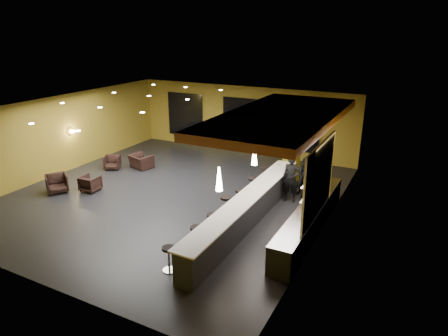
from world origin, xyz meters
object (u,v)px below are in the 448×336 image
at_px(armchair_a, 57,183).
at_px(bar_stool_0, 169,256).
at_px(staff_c, 309,181).
at_px(bar_counter, 247,211).
at_px(bar_stool_2, 213,222).
at_px(prep_counter, 310,220).
at_px(column, 292,142).
at_px(staff_a, 291,179).
at_px(armchair_c, 112,162).
at_px(pendant_1, 254,155).
at_px(bar_stool_3, 226,205).
at_px(staff_b, 306,177).
at_px(bar_stool_1, 196,235).
at_px(bar_stool_4, 240,197).
at_px(pendant_0, 219,179).
at_px(pendant_2, 280,137).
at_px(armchair_d, 141,161).
at_px(bar_stool_5, 253,185).
at_px(armchair_b, 90,183).
at_px(bar_stool_6, 265,175).

bearing_deg(armchair_a, bar_stool_0, -74.76).
bearing_deg(bar_stool_0, staff_c, 71.77).
distance_m(bar_counter, staff_c, 3.17).
relative_size(bar_counter, bar_stool_2, 10.51).
xyz_separation_m(prep_counter, staff_c, (-0.71, 2.38, 0.38)).
bearing_deg(column, staff_a, -71.95).
bearing_deg(armchair_c, staff_a, -26.70).
bearing_deg(pendant_1, bar_stool_3, -154.15).
bearing_deg(pendant_1, armchair_a, -169.89).
xyz_separation_m(staff_b, staff_c, (0.24, -0.44, 0.02)).
xyz_separation_m(bar_stool_0, bar_stool_1, (0.10, 1.29, 0.02)).
height_order(prep_counter, bar_stool_0, prep_counter).
bearing_deg(bar_stool_2, bar_stool_4, 92.19).
bearing_deg(staff_a, pendant_0, -107.97).
xyz_separation_m(pendant_0, bar_stool_4, (-0.75, 3.04, -1.87)).
xyz_separation_m(pendant_2, bar_stool_2, (-0.66, -4.19, -1.86)).
bearing_deg(prep_counter, armchair_d, 164.41).
distance_m(prep_counter, armchair_a, 10.11).
distance_m(armchair_a, bar_stool_5, 7.90).
bearing_deg(armchair_b, armchair_c, -70.23).
height_order(bar_counter, bar_stool_0, bar_counter).
bearing_deg(staff_b, bar_stool_4, -137.27).
distance_m(bar_stool_1, bar_stool_2, 0.97).
distance_m(column, pendant_0, 6.63).
bearing_deg(pendant_2, armchair_a, -153.86).
relative_size(armchair_d, bar_stool_4, 1.33).
bearing_deg(pendant_1, bar_stool_0, -101.30).
height_order(armchair_d, bar_stool_1, bar_stool_1).
xyz_separation_m(armchair_a, bar_stool_1, (7.32, -1.23, 0.12)).
relative_size(bar_stool_5, bar_stool_6, 0.92).
xyz_separation_m(bar_stool_0, bar_stool_3, (-0.05, 3.54, 0.06)).
distance_m(pendant_0, armchair_b, 7.40).
relative_size(armchair_c, bar_stool_6, 0.82).
bearing_deg(armchair_b, bar_stool_4, -171.97).
xyz_separation_m(pendant_0, pendant_1, (0.00, 2.50, 0.00)).
bearing_deg(bar_stool_4, armchair_c, 170.52).
xyz_separation_m(staff_a, bar_stool_6, (-1.38, 0.87, -0.37)).
distance_m(bar_stool_3, bar_stool_6, 3.32).
height_order(staff_a, bar_stool_6, staff_a).
distance_m(pendant_1, staff_a, 2.58).
bearing_deg(staff_c, armchair_b, -161.34).
xyz_separation_m(bar_stool_3, bar_stool_6, (0.13, 3.32, 0.02)).
relative_size(armchair_a, armchair_b, 1.14).
bearing_deg(staff_b, column, 120.34).
relative_size(staff_b, staff_c, 0.98).
relative_size(pendant_2, bar_stool_0, 0.96).
bearing_deg(armchair_c, bar_stool_3, -45.54).
height_order(armchair_d, bar_stool_5, bar_stool_5).
xyz_separation_m(staff_a, staff_b, (0.38, 0.77, -0.13)).
height_order(staff_c, bar_stool_2, staff_c).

